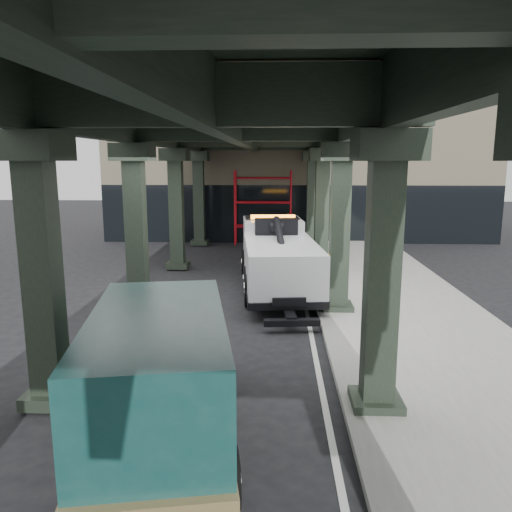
# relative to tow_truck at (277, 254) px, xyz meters

# --- Properties ---
(ground) EXTENTS (90.00, 90.00, 0.00)m
(ground) POSITION_rel_tow_truck_xyz_m (-0.77, -4.81, -1.27)
(ground) COLOR black
(ground) RESTS_ON ground
(sidewalk) EXTENTS (5.00, 40.00, 0.15)m
(sidewalk) POSITION_rel_tow_truck_xyz_m (3.73, -2.81, -1.19)
(sidewalk) COLOR gray
(sidewalk) RESTS_ON ground
(lane_stripe) EXTENTS (0.12, 38.00, 0.01)m
(lane_stripe) POSITION_rel_tow_truck_xyz_m (0.93, -2.81, -1.26)
(lane_stripe) COLOR silver
(lane_stripe) RESTS_ON ground
(viaduct) EXTENTS (7.40, 32.00, 6.40)m
(viaduct) POSITION_rel_tow_truck_xyz_m (-1.17, -2.81, 4.19)
(viaduct) COLOR black
(viaduct) RESTS_ON ground
(building) EXTENTS (22.00, 10.00, 8.00)m
(building) POSITION_rel_tow_truck_xyz_m (1.23, 15.19, 2.73)
(building) COLOR #C6B793
(building) RESTS_ON ground
(scaffolding) EXTENTS (3.08, 0.88, 4.00)m
(scaffolding) POSITION_rel_tow_truck_xyz_m (-0.77, 9.84, 0.84)
(scaffolding) COLOR red
(scaffolding) RESTS_ON ground
(tow_truck) EXTENTS (2.92, 8.09, 2.60)m
(tow_truck) POSITION_rel_tow_truck_xyz_m (0.00, 0.00, 0.00)
(tow_truck) COLOR black
(tow_truck) RESTS_ON ground
(towed_van) EXTENTS (2.99, 5.74, 2.22)m
(towed_van) POSITION_rel_tow_truck_xyz_m (-1.84, -9.88, -0.07)
(towed_van) COLOR #103B39
(towed_van) RESTS_ON ground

